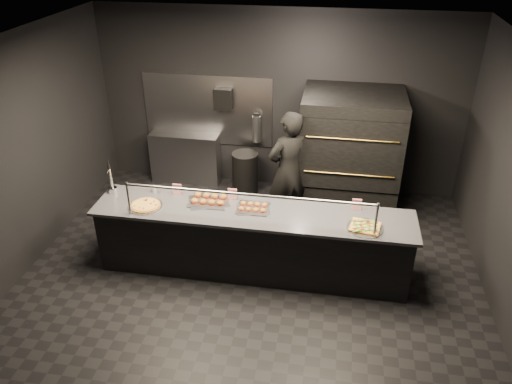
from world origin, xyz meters
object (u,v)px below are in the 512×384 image
fire_extinguisher (256,128)px  square_pizza (365,227)px  trash_bin (245,173)px  service_counter (252,241)px  slider_tray_b (253,208)px  beer_tap (111,183)px  pizza_oven (349,152)px  towel_dispenser (223,99)px  prep_shelf (186,158)px  slider_tray_a (209,200)px  round_pizza (145,206)px  worker (288,170)px

fire_extinguisher → square_pizza: size_ratio=1.14×
fire_extinguisher → trash_bin: 0.78m
square_pizza → service_counter: bearing=173.9°
fire_extinguisher → slider_tray_b: (0.35, -2.34, -0.12)m
service_counter → beer_tap: (-1.95, 0.18, 0.59)m
square_pizza → pizza_oven: bearing=95.6°
towel_dispenser → trash_bin: 1.29m
prep_shelf → beer_tap: beer_tap is taller
towel_dispenser → trash_bin: towel_dispenser is taller
service_counter → trash_bin: service_counter is taller
prep_shelf → service_counter: bearing=-55.4°
beer_tap → trash_bin: (1.46, 1.90, -0.69)m
slider_tray_a → trash_bin: slider_tray_a is taller
service_counter → round_pizza: (-1.38, -0.11, 0.47)m
round_pizza → slider_tray_b: 1.39m
service_counter → round_pizza: size_ratio=9.25×
fire_extinguisher → slider_tray_b: bearing=-81.5°
square_pizza → fire_extinguisher: bearing=124.5°
service_counter → square_pizza: (1.40, -0.15, 0.47)m
service_counter → slider_tray_b: (-0.00, 0.06, 0.48)m
service_counter → prep_shelf: bearing=124.6°
round_pizza → slider_tray_a: size_ratio=0.74×
service_counter → slider_tray_a: bearing=165.9°
slider_tray_b → square_pizza: bearing=-8.5°
towel_dispenser → fire_extinguisher: towel_dispenser is taller
pizza_oven → slider_tray_b: size_ratio=4.16×
fire_extinguisher → pizza_oven: bearing=-17.9°
towel_dispenser → beer_tap: 2.50m
pizza_oven → worker: 1.10m
pizza_oven → slider_tray_b: pizza_oven is taller
towel_dispenser → fire_extinguisher: (0.55, 0.01, -0.49)m
pizza_oven → slider_tray_a: 2.51m
towel_dispenser → slider_tray_a: towel_dispenser is taller
prep_shelf → slider_tray_a: bearing=-65.3°
prep_shelf → worker: worker is taller
pizza_oven → trash_bin: pizza_oven is taller
round_pizza → square_pizza: size_ratio=1.00×
pizza_oven → prep_shelf: (-2.80, 0.42, -0.52)m
slider_tray_b → trash_bin: bearing=103.7°
pizza_oven → beer_tap: (-3.15, -1.72, 0.09)m
prep_shelf → pizza_oven: bearing=-8.5°
slider_tray_a → service_counter: bearing=-14.1°
square_pizza → worker: worker is taller
worker → towel_dispenser: bearing=-79.8°
beer_tap → round_pizza: size_ratio=1.09×
round_pizza → towel_dispenser: bearing=79.1°
service_counter → trash_bin: size_ratio=5.62×
prep_shelf → round_pizza: bearing=-84.8°
fire_extinguisher → slider_tray_a: fire_extinguisher is taller
round_pizza → prep_shelf: bearing=95.2°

